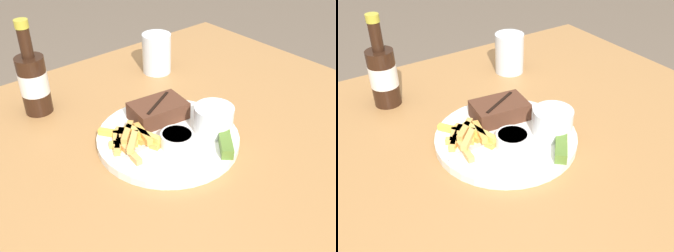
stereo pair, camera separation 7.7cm
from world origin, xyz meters
The scene contains 10 objects.
dining_table centered at (0.00, 0.00, 0.65)m, with size 1.12×0.90×0.75m.
dinner_plate centered at (0.00, 0.00, 0.76)m, with size 0.28×0.28×0.02m.
steak_portion centered at (0.02, 0.06, 0.79)m, with size 0.12×0.09×0.04m.
fries_pile centered at (-0.07, 0.03, 0.78)m, with size 0.09×0.14×0.02m.
coleslaw_cup centered at (0.08, -0.05, 0.80)m, with size 0.08×0.08×0.05m.
dipping_sauce_cup centered at (-0.01, -0.04, 0.78)m, with size 0.06×0.06×0.03m.
pickle_spear centered at (0.06, -0.10, 0.78)m, with size 0.07×0.07×0.02m.
fork_utensil centered at (-0.07, -0.01, 0.77)m, with size 0.13×0.02×0.00m.
beer_bottle centered at (-0.15, 0.28, 0.82)m, with size 0.06×0.06×0.21m.
drinking_glass centered at (0.18, 0.26, 0.80)m, with size 0.07×0.07×0.10m.
Camera 2 is at (-0.35, -0.53, 1.22)m, focal length 42.00 mm.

